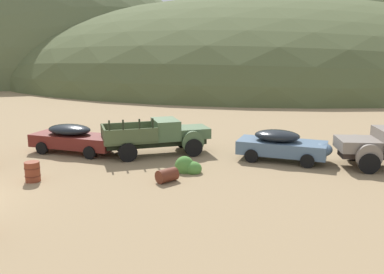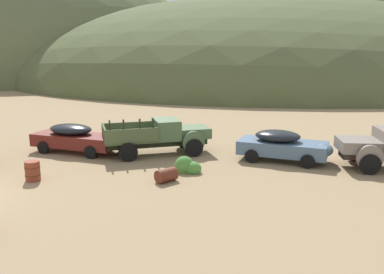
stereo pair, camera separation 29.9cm
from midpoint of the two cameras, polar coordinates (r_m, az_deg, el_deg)
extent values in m
ellipsoid|color=#56603D|center=(88.82, -22.26, 7.81)|extent=(71.76, 59.04, 43.73)
ellipsoid|color=#4C5633|center=(80.67, 8.83, 8.20)|extent=(93.67, 82.23, 28.21)
cube|color=maroon|center=(23.64, -16.16, -0.48)|extent=(5.09, 3.05, 0.68)
ellipsoid|color=black|center=(23.69, -16.82, 0.99)|extent=(2.83, 2.19, 0.57)
ellipsoid|color=maroon|center=(22.47, -11.66, -0.72)|extent=(1.41, 1.64, 0.61)
cylinder|color=black|center=(22.20, -14.24, -2.10)|extent=(0.71, 0.39, 0.68)
cylinder|color=black|center=(23.63, -11.95, -1.11)|extent=(0.71, 0.39, 0.68)
cylinder|color=black|center=(23.93, -20.22, -1.45)|extent=(0.71, 0.39, 0.68)
cylinder|color=black|center=(25.26, -17.75, -0.57)|extent=(0.71, 0.39, 0.68)
cube|color=#232B1B|center=(22.50, -5.26, -0.73)|extent=(5.41, 2.63, 0.36)
cube|color=#47603D|center=(22.87, -0.39, 0.71)|extent=(2.15, 2.10, 0.55)
cube|color=#B7B2A8|center=(23.11, 1.50, 0.76)|extent=(0.44, 1.09, 0.44)
cylinder|color=#47603D|center=(21.98, -0.24, -0.72)|extent=(1.19, 0.56, 1.20)
cylinder|color=#47603D|center=(23.79, -1.58, 0.29)|extent=(1.19, 0.56, 1.20)
cube|color=#47603D|center=(22.45, -4.02, 1.11)|extent=(1.80, 2.18, 1.05)
cube|color=black|center=(22.54, -2.63, 1.71)|extent=(0.57, 1.52, 0.59)
cube|color=#495735|center=(22.20, -9.02, -0.37)|extent=(3.22, 2.74, 0.12)
cube|color=#495735|center=(21.17, -8.68, 0.15)|extent=(2.62, 0.99, 0.70)
cube|color=#495735|center=(23.07, -9.39, 1.13)|extent=(2.62, 0.99, 0.70)
cube|color=#495735|center=(21.98, -12.43, 0.45)|extent=(0.73, 1.88, 0.70)
cube|color=#232B1B|center=(20.93, -11.69, 1.56)|extent=(0.10, 0.10, 0.50)
cube|color=#232B1B|center=(21.00, -9.84, 1.68)|extent=(0.10, 0.10, 0.50)
cube|color=#232B1B|center=(21.11, -7.63, 1.81)|extent=(0.10, 0.10, 0.50)
cube|color=#232B1B|center=(21.23, -5.81, 1.91)|extent=(0.10, 0.10, 0.50)
cylinder|color=black|center=(22.00, -0.20, -1.46)|extent=(1.00, 0.58, 0.96)
cylinder|color=black|center=(23.90, -1.61, -0.34)|extent=(1.00, 0.58, 0.96)
cylinder|color=black|center=(21.29, -9.20, -2.10)|extent=(1.00, 0.58, 0.96)
cylinder|color=black|center=(23.25, -9.89, -0.89)|extent=(1.00, 0.58, 0.96)
cube|color=slate|center=(21.65, 11.84, -1.42)|extent=(4.76, 3.14, 0.68)
ellipsoid|color=black|center=(21.55, 11.21, 0.19)|extent=(2.68, 2.26, 0.57)
ellipsoid|color=slate|center=(21.44, 17.08, -1.66)|extent=(1.38, 1.70, 0.61)
cylinder|color=black|center=(20.69, 15.13, -3.21)|extent=(0.71, 0.40, 0.68)
cylinder|color=black|center=(22.47, 15.60, -2.00)|extent=(0.71, 0.40, 0.68)
cylinder|color=black|center=(21.09, 7.74, -2.58)|extent=(0.71, 0.40, 0.68)
cylinder|color=black|center=(22.84, 8.78, -1.45)|extent=(0.71, 0.40, 0.68)
cube|color=slate|center=(21.49, 21.35, -0.93)|extent=(1.90, 1.87, 0.55)
cube|color=#B7B2A8|center=(21.26, 19.13, -0.97)|extent=(0.13, 1.24, 0.44)
cylinder|color=slate|center=(22.64, 21.10, -1.19)|extent=(1.21, 0.23, 1.20)
cylinder|color=slate|center=(20.66, 22.76, -2.58)|extent=(1.21, 0.23, 1.20)
cube|color=black|center=(21.71, 23.93, 0.23)|extent=(0.12, 1.76, 0.59)
cylinder|color=black|center=(22.75, 21.00, -1.84)|extent=(0.97, 0.32, 0.96)
cylinder|color=black|center=(20.67, 22.75, -3.37)|extent=(0.97, 0.32, 0.96)
cylinder|color=#5B2819|center=(18.02, -3.92, -5.27)|extent=(1.05, 1.05, 0.58)
cylinder|color=brown|center=(19.34, -21.46, -4.44)|extent=(0.64, 0.64, 0.88)
torus|color=#552315|center=(19.29, -21.50, -3.95)|extent=(0.68, 0.68, 0.03)
torus|color=#552315|center=(19.39, -21.42, -4.94)|extent=(0.68, 0.68, 0.03)
ellipsoid|color=#4C8438|center=(19.39, -1.48, -4.04)|extent=(0.91, 0.82, 0.97)
ellipsoid|color=#4C8438|center=(19.28, -0.30, -4.38)|extent=(0.81, 0.73, 0.68)
camera|label=1|loc=(0.15, -90.43, -0.09)|focal=38.87mm
camera|label=2|loc=(0.15, 89.57, 0.09)|focal=38.87mm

